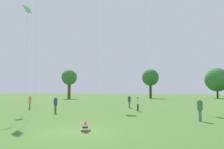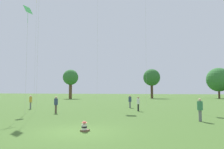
{
  "view_description": "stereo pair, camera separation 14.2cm",
  "coord_description": "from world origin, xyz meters",
  "px_view_note": "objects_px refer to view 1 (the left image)",
  "views": [
    {
      "loc": [
        5.11,
        -11.0,
        2.2
      ],
      "look_at": [
        0.11,
        6.23,
        3.56
      ],
      "focal_mm": 35.0,
      "sensor_mm": 36.0,
      "label": 1
    },
    {
      "loc": [
        5.25,
        -10.95,
        2.2
      ],
      "look_at": [
        0.11,
        6.23,
        3.56
      ],
      "focal_mm": 35.0,
      "sensor_mm": 36.0,
      "label": 2
    }
  ],
  "objects_px": {
    "distant_tree_0": "(217,80)",
    "person_standing_2": "(56,103)",
    "person_standing_4": "(30,101)",
    "kite_5": "(27,13)",
    "seated_toddler": "(85,127)",
    "person_standing_5": "(129,100)",
    "person_standing_3": "(200,108)",
    "person_standing_0": "(138,102)",
    "distant_tree_1": "(69,78)",
    "distant_tree_2": "(150,78)"
  },
  "relations": [
    {
      "from": "person_standing_3",
      "to": "distant_tree_0",
      "type": "height_order",
      "value": "distant_tree_0"
    },
    {
      "from": "distant_tree_2",
      "to": "distant_tree_0",
      "type": "bearing_deg",
      "value": 12.92
    },
    {
      "from": "person_standing_5",
      "to": "seated_toddler",
      "type": "bearing_deg",
      "value": 29.02
    },
    {
      "from": "person_standing_2",
      "to": "distant_tree_1",
      "type": "height_order",
      "value": "distant_tree_1"
    },
    {
      "from": "person_standing_2",
      "to": "distant_tree_2",
      "type": "distance_m",
      "value": 47.58
    },
    {
      "from": "person_standing_0",
      "to": "person_standing_3",
      "type": "bearing_deg",
      "value": -12.26
    },
    {
      "from": "person_standing_4",
      "to": "distant_tree_1",
      "type": "height_order",
      "value": "distant_tree_1"
    },
    {
      "from": "person_standing_0",
      "to": "distant_tree_2",
      "type": "distance_m",
      "value": 43.04
    },
    {
      "from": "person_standing_0",
      "to": "person_standing_5",
      "type": "relative_size",
      "value": 0.96
    },
    {
      "from": "person_standing_4",
      "to": "person_standing_5",
      "type": "xyz_separation_m",
      "value": [
        11.28,
        5.2,
        -0.04
      ]
    },
    {
      "from": "seated_toddler",
      "to": "distant_tree_0",
      "type": "relative_size",
      "value": 0.06
    },
    {
      "from": "person_standing_0",
      "to": "person_standing_4",
      "type": "relative_size",
      "value": 0.94
    },
    {
      "from": "person_standing_2",
      "to": "distant_tree_0",
      "type": "height_order",
      "value": "distant_tree_0"
    },
    {
      "from": "person_standing_4",
      "to": "person_standing_5",
      "type": "relative_size",
      "value": 1.02
    },
    {
      "from": "distant_tree_0",
      "to": "distant_tree_1",
      "type": "bearing_deg",
      "value": -161.65
    },
    {
      "from": "person_standing_3",
      "to": "person_standing_5",
      "type": "distance_m",
      "value": 13.25
    },
    {
      "from": "distant_tree_0",
      "to": "person_standing_2",
      "type": "bearing_deg",
      "value": -114.42
    },
    {
      "from": "seated_toddler",
      "to": "person_standing_2",
      "type": "distance_m",
      "value": 10.61
    },
    {
      "from": "person_standing_3",
      "to": "kite_5",
      "type": "relative_size",
      "value": 0.16
    },
    {
      "from": "seated_toddler",
      "to": "person_standing_3",
      "type": "xyz_separation_m",
      "value": [
        6.42,
        6.02,
        0.74
      ]
    },
    {
      "from": "seated_toddler",
      "to": "person_standing_0",
      "type": "height_order",
      "value": "person_standing_0"
    },
    {
      "from": "person_standing_4",
      "to": "distant_tree_1",
      "type": "distance_m",
      "value": 36.72
    },
    {
      "from": "distant_tree_1",
      "to": "person_standing_3",
      "type": "bearing_deg",
      "value": -52.04
    },
    {
      "from": "seated_toddler",
      "to": "person_standing_5",
      "type": "height_order",
      "value": "person_standing_5"
    },
    {
      "from": "person_standing_4",
      "to": "distant_tree_0",
      "type": "distance_m",
      "value": 56.22
    },
    {
      "from": "person_standing_2",
      "to": "kite_5",
      "type": "height_order",
      "value": "kite_5"
    },
    {
      "from": "distant_tree_0",
      "to": "distant_tree_2",
      "type": "bearing_deg",
      "value": -167.08
    },
    {
      "from": "person_standing_3",
      "to": "kite_5",
      "type": "distance_m",
      "value": 17.79
    },
    {
      "from": "distant_tree_1",
      "to": "person_standing_2",
      "type": "bearing_deg",
      "value": -64.48
    },
    {
      "from": "person_standing_4",
      "to": "kite_5",
      "type": "bearing_deg",
      "value": -157.79
    },
    {
      "from": "person_standing_4",
      "to": "kite_5",
      "type": "xyz_separation_m",
      "value": [
        3.31,
        -5.19,
        8.77
      ]
    },
    {
      "from": "seated_toddler",
      "to": "person_standing_2",
      "type": "xyz_separation_m",
      "value": [
        -6.7,
        8.19,
        0.75
      ]
    },
    {
      "from": "seated_toddler",
      "to": "distant_tree_1",
      "type": "xyz_separation_m",
      "value": [
        -24.73,
        45.95,
        5.79
      ]
    },
    {
      "from": "person_standing_3",
      "to": "seated_toddler",
      "type": "bearing_deg",
      "value": 171.15
    },
    {
      "from": "person_standing_0",
      "to": "distant_tree_1",
      "type": "relative_size",
      "value": 0.19
    },
    {
      "from": "person_standing_4",
      "to": "person_standing_2",
      "type": "bearing_deg",
      "value": -132.56
    },
    {
      "from": "person_standing_4",
      "to": "distant_tree_0",
      "type": "relative_size",
      "value": 0.18
    },
    {
      "from": "seated_toddler",
      "to": "person_standing_5",
      "type": "bearing_deg",
      "value": 101.08
    },
    {
      "from": "person_standing_4",
      "to": "distant_tree_2",
      "type": "height_order",
      "value": "distant_tree_2"
    },
    {
      "from": "person_standing_3",
      "to": "distant_tree_0",
      "type": "relative_size",
      "value": 0.18
    },
    {
      "from": "distant_tree_0",
      "to": "person_standing_0",
      "type": "bearing_deg",
      "value": -108.72
    },
    {
      "from": "distant_tree_0",
      "to": "distant_tree_1",
      "type": "distance_m",
      "value": 43.63
    },
    {
      "from": "person_standing_4",
      "to": "distant_tree_1",
      "type": "relative_size",
      "value": 0.2
    },
    {
      "from": "person_standing_0",
      "to": "person_standing_2",
      "type": "height_order",
      "value": "person_standing_2"
    },
    {
      "from": "seated_toddler",
      "to": "distant_tree_2",
      "type": "xyz_separation_m",
      "value": [
        -2.46,
        55.3,
        5.98
      ]
    },
    {
      "from": "person_standing_4",
      "to": "kite_5",
      "type": "height_order",
      "value": "kite_5"
    },
    {
      "from": "person_standing_4",
      "to": "person_standing_5",
      "type": "bearing_deg",
      "value": -75.6
    },
    {
      "from": "person_standing_0",
      "to": "person_standing_3",
      "type": "xyz_separation_m",
      "value": [
        5.67,
        -6.68,
        0.03
      ]
    },
    {
      "from": "person_standing_2",
      "to": "person_standing_5",
      "type": "height_order",
      "value": "person_standing_2"
    },
    {
      "from": "person_standing_4",
      "to": "distant_tree_1",
      "type": "bearing_deg",
      "value": 9.58
    }
  ]
}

